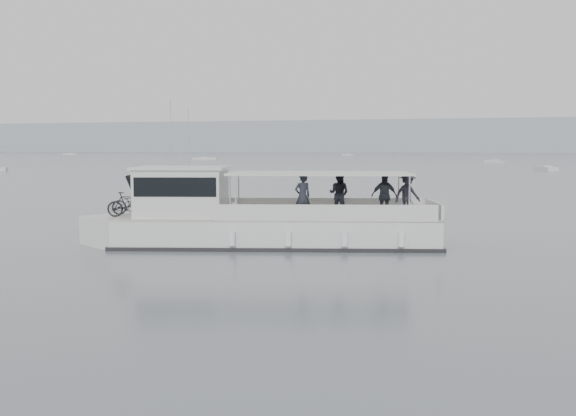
# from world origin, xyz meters

# --- Properties ---
(ground) EXTENTS (1400.00, 1400.00, 0.00)m
(ground) POSITION_xyz_m (0.00, 0.00, 0.00)
(ground) COLOR slate
(ground) RESTS_ON ground
(headland) EXTENTS (1400.00, 90.00, 28.00)m
(headland) POSITION_xyz_m (0.00, 560.00, 14.00)
(headland) COLOR #939EA8
(headland) RESTS_ON ground
(tour_boat) EXTENTS (15.28, 6.69, 6.39)m
(tour_boat) POSITION_xyz_m (-1.15, -2.85, 1.05)
(tour_boat) COLOR silver
(tour_boat) RESTS_ON ground
(moored_fleet) EXTENTS (354.98, 327.14, 10.30)m
(moored_fleet) POSITION_xyz_m (-53.07, 183.18, 0.36)
(moored_fleet) COLOR silver
(moored_fleet) RESTS_ON ground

